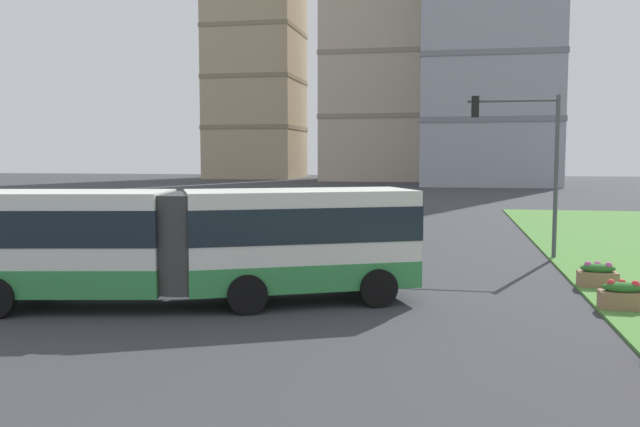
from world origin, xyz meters
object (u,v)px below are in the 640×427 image
car_grey_wagon (192,238)px  flower_planter_4 (622,295)px  apartment_tower_westcentre (396,30)px  apartment_tower_centre (490,34)px  apartment_tower_west (256,33)px  flower_planter_5 (598,275)px  traffic_light_far_right (528,148)px  articulated_bus (193,242)px

car_grey_wagon → flower_planter_4: (14.01, -6.36, -0.33)m
flower_planter_4 → apartment_tower_westcentre: apartment_tower_westcentre is taller
apartment_tower_westcentre → apartment_tower_centre: apartment_tower_westcentre is taller
flower_planter_4 → apartment_tower_west: bearing=111.6°
apartment_tower_west → apartment_tower_centre: size_ratio=1.25×
car_grey_wagon → apartment_tower_westcentre: bearing=89.5°
flower_planter_4 → flower_planter_5: (0.00, 2.91, 0.00)m
flower_planter_4 → apartment_tower_centre: apartment_tower_centre is taller
flower_planter_4 → apartment_tower_centre: bearing=89.7°
car_grey_wagon → traffic_light_far_right: 13.22m
apartment_tower_west → flower_planter_4: bearing=-68.4°
articulated_bus → apartment_tower_westcentre: bearing=91.5°
flower_planter_5 → apartment_tower_west: 103.36m
traffic_light_far_right → apartment_tower_west: bearing=112.7°
apartment_tower_centre → apartment_tower_west: bearing=152.0°
apartment_tower_west → apartment_tower_westcentre: bearing=-11.4°
flower_planter_4 → traffic_light_far_right: traffic_light_far_right is taller
apartment_tower_west → apartment_tower_centre: 43.81m
articulated_bus → car_grey_wagon: articulated_bus is taller
articulated_bus → apartment_tower_centre: apartment_tower_centre is taller
traffic_light_far_right → articulated_bus: bearing=-133.8°
traffic_light_far_right → apartment_tower_westcentre: size_ratio=0.13×
apartment_tower_centre → flower_planter_5: bearing=-90.3°
flower_planter_5 → traffic_light_far_right: bearing=104.2°
car_grey_wagon → apartment_tower_westcentre: 87.57m
car_grey_wagon → flower_planter_4: car_grey_wagon is taller
car_grey_wagon → traffic_light_far_right: traffic_light_far_right is taller
car_grey_wagon → apartment_tower_centre: apartment_tower_centre is taller
car_grey_wagon → traffic_light_far_right: size_ratio=0.74×
articulated_bus → flower_planter_4: bearing=6.2°
articulated_bus → traffic_light_far_right: bearing=46.2°
articulated_bus → apartment_tower_centre: bearing=81.6°
car_grey_wagon → apartment_tower_west: 95.75m
car_grey_wagon → apartment_tower_centre: bearing=78.2°
apartment_tower_westcentre → flower_planter_5: bearing=-81.4°
car_grey_wagon → apartment_tower_west: apartment_tower_west is taller
car_grey_wagon → apartment_tower_westcentre: apartment_tower_westcentre is taller
apartment_tower_westcentre → apartment_tower_centre: (13.73, -15.46, -3.84)m
flower_planter_5 → apartment_tower_centre: apartment_tower_centre is taller
traffic_light_far_right → apartment_tower_centre: bearing=88.4°
car_grey_wagon → flower_planter_5: bearing=-13.8°
apartment_tower_west → apartment_tower_westcentre: size_ratio=1.05×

